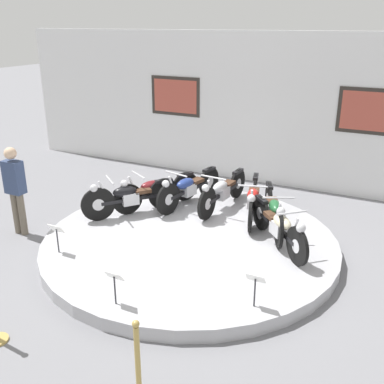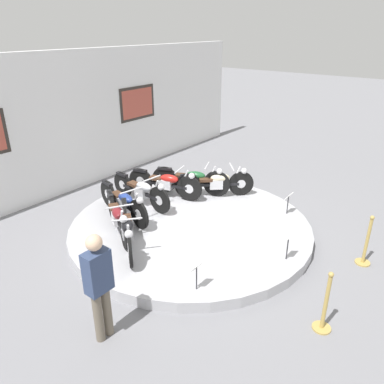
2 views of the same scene
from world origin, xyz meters
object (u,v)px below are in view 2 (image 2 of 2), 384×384
info_placard_front_left (197,270)px  visitor_standing (99,282)px  motorcycle_red (166,182)px  motorcycle_green (192,179)px  motorcycle_black (127,229)px  motorcycle_silver (141,190)px  motorcycle_blue (124,201)px  info_placard_front_right (288,199)px  info_placard_front_centre (288,242)px  stanchion_post_left_of_entry (325,311)px  motorcycle_maroon (117,216)px  motorcycle_cream (216,182)px  stanchion_post_right_of_entry (366,248)px

info_placard_front_left → visitor_standing: bearing=158.8°
motorcycle_red → motorcycle_green: size_ratio=1.04×
motorcycle_black → motorcycle_silver: size_ratio=0.80×
motorcycle_blue → motorcycle_red: (1.41, 0.00, -0.00)m
motorcycle_red → visitor_standing: visitor_standing is taller
motorcycle_black → motorcycle_red: (2.20, 0.97, -0.01)m
motorcycle_black → info_placard_front_right: size_ratio=3.11×
motorcycle_green → visitor_standing: 4.79m
motorcycle_green → motorcycle_red: bearing=143.2°
motorcycle_green → info_placard_front_right: (0.47, -2.40, -0.03)m
info_placard_front_left → motorcycle_red: bearing=49.3°
motorcycle_black → motorcycle_silver: bearing=36.7°
motorcycle_red → info_placard_front_right: bearing=-70.3°
info_placard_front_left → info_placard_front_centre: size_ratio=1.00×
motorcycle_silver → visitor_standing: visitor_standing is taller
stanchion_post_left_of_entry → visitor_standing: bearing=130.6°
visitor_standing → motorcycle_maroon: bearing=43.7°
motorcycle_maroon → info_placard_front_centre: (1.25, -3.18, -0.01)m
motorcycle_green → motorcycle_cream: (0.26, -0.57, -0.02)m
motorcycle_red → info_placard_front_centre: bearing=-101.1°
info_placard_front_left → stanchion_post_left_of_entry: size_ratio=0.50×
info_placard_front_right → info_placard_front_left: bearing=180.0°
motorcycle_red → stanchion_post_left_of_entry: stanchion_post_left_of_entry is taller
motorcycle_red → motorcycle_green: bearing=-36.8°
info_placard_front_left → info_placard_front_centre: same height
visitor_standing → stanchion_post_left_of_entry: size_ratio=1.67×
motorcycle_black → info_placard_front_right: bearing=-29.8°
motorcycle_maroon → motorcycle_green: size_ratio=0.93×
motorcycle_cream → stanchion_post_left_of_entry: size_ratio=1.45×
info_placard_front_centre → visitor_standing: visitor_standing is taller
motorcycle_cream → stanchion_post_right_of_entry: size_ratio=1.45×
motorcycle_black → info_placard_front_centre: (1.50, -2.62, -0.03)m
motorcycle_cream → visitor_standing: size_ratio=0.87×
motorcycle_green → stanchion_post_right_of_entry: size_ratio=1.81×
motorcycle_black → motorcycle_maroon: motorcycle_black is taller
info_placard_front_right → stanchion_post_right_of_entry: (-0.63, -1.88, -0.24)m
motorcycle_blue → info_placard_front_centre: motorcycle_blue is taller
info_placard_front_left → motorcycle_blue: bearing=70.3°
motorcycle_blue → info_placard_front_right: bearing=-49.3°
motorcycle_cream → info_placard_front_right: bearing=-83.5°
motorcycle_black → motorcycle_cream: size_ratio=1.07×
motorcycle_silver → info_placard_front_right: size_ratio=3.89×
motorcycle_red → info_placard_front_centre: size_ratio=3.78×
stanchion_post_right_of_entry → stanchion_post_left_of_entry: bearing=180.0°
motorcycle_red → motorcycle_cream: (0.79, -0.97, -0.01)m
motorcycle_maroon → motorcycle_green: bearing=0.0°
motorcycle_silver → stanchion_post_right_of_entry: 4.95m
motorcycle_blue → info_placard_front_right: size_ratio=3.84×
motorcycle_cream → stanchion_post_right_of_entry: (-0.43, -3.71, -0.25)m
motorcycle_cream → info_placard_front_centre: (-1.50, -2.62, -0.02)m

